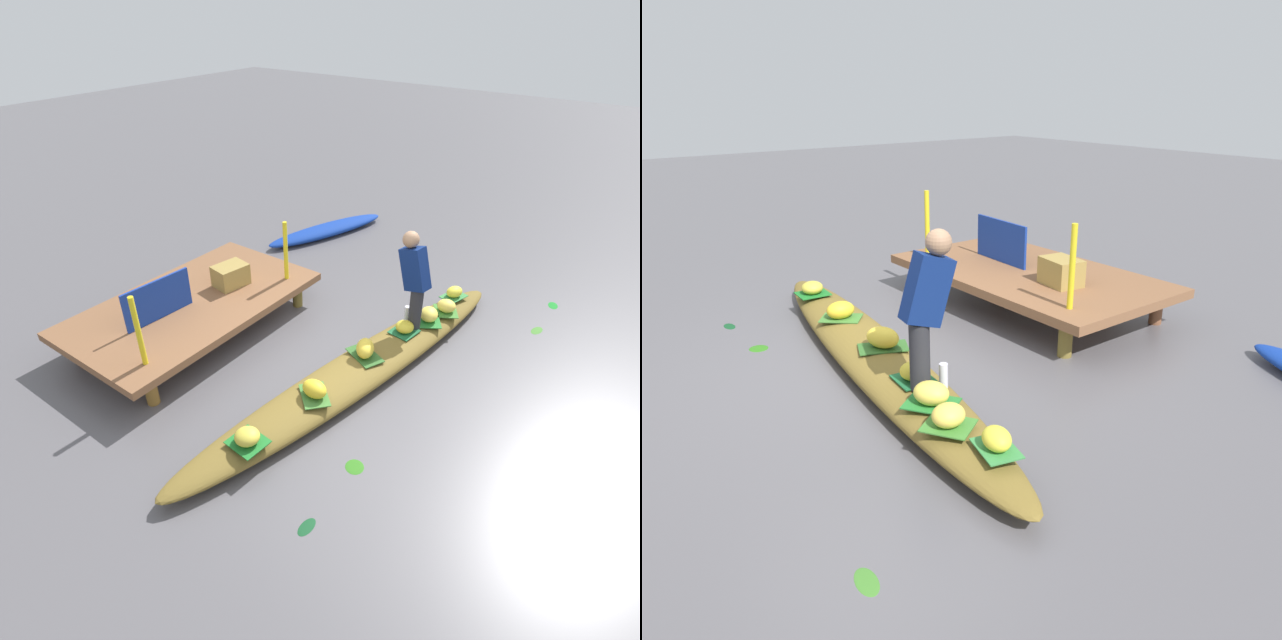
# 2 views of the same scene
# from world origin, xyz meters

# --- Properties ---
(canal_water) EXTENTS (40.00, 40.00, 0.00)m
(canal_water) POSITION_xyz_m (0.00, 0.00, 0.00)
(canal_water) COLOR #575559
(canal_water) RESTS_ON ground
(dock_platform) EXTENTS (3.20, 1.80, 0.44)m
(dock_platform) POSITION_xyz_m (-0.41, 2.33, 0.38)
(dock_platform) COLOR brown
(dock_platform) RESTS_ON ground
(vendor_boat) EXTENTS (5.29, 1.51, 0.26)m
(vendor_boat) POSITION_xyz_m (0.00, 0.00, 0.13)
(vendor_boat) COLOR brown
(vendor_boat) RESTS_ON ground
(leaf_mat_0) EXTENTS (0.44, 0.43, 0.01)m
(leaf_mat_0) POSITION_xyz_m (1.59, -0.33, 0.26)
(leaf_mat_0) COLOR #3E7F2F
(leaf_mat_0) RESTS_ON vendor_boat
(banana_bunch_0) EXTENTS (0.23, 0.25, 0.16)m
(banana_bunch_0) POSITION_xyz_m (1.59, -0.33, 0.34)
(banana_bunch_0) COLOR #F6D250
(banana_bunch_0) RESTS_ON vendor_boat
(leaf_mat_1) EXTENTS (0.48, 0.46, 0.01)m
(leaf_mat_1) POSITION_xyz_m (1.26, -0.24, 0.26)
(leaf_mat_1) COLOR #27792F
(leaf_mat_1) RESTS_ON vendor_boat
(banana_bunch_1) EXTENTS (0.35, 0.33, 0.17)m
(banana_bunch_1) POSITION_xyz_m (1.26, -0.24, 0.35)
(banana_bunch_1) COLOR #F5D750
(banana_bunch_1) RESTS_ON vendor_boat
(leaf_mat_2) EXTENTS (0.42, 0.51, 0.01)m
(leaf_mat_2) POSITION_xyz_m (0.14, 0.02, 0.26)
(leaf_mat_2) COLOR #2E5F25
(leaf_mat_2) RESTS_ON vendor_boat
(banana_bunch_2) EXTENTS (0.37, 0.33, 0.20)m
(banana_bunch_2) POSITION_xyz_m (0.14, 0.02, 0.36)
(banana_bunch_2) COLOR yellow
(banana_bunch_2) RESTS_ON vendor_boat
(leaf_mat_3) EXTENTS (0.47, 0.48, 0.01)m
(leaf_mat_3) POSITION_xyz_m (-0.77, 0.07, 0.26)
(leaf_mat_3) COLOR #3F7930
(leaf_mat_3) RESTS_ON vendor_boat
(banana_bunch_3) EXTENTS (0.24, 0.31, 0.18)m
(banana_bunch_3) POSITION_xyz_m (-0.77, 0.07, 0.35)
(banana_bunch_3) COLOR gold
(banana_bunch_3) RESTS_ON vendor_boat
(leaf_mat_4) EXTENTS (0.35, 0.33, 0.01)m
(leaf_mat_4) POSITION_xyz_m (0.84, -0.12, 0.26)
(leaf_mat_4) COLOR #1B5D32
(leaf_mat_4) RESTS_ON vendor_boat
(banana_bunch_4) EXTENTS (0.30, 0.30, 0.14)m
(banana_bunch_4) POSITION_xyz_m (0.84, -0.12, 0.33)
(banana_bunch_4) COLOR gold
(banana_bunch_4) RESTS_ON vendor_boat
(leaf_mat_5) EXTENTS (0.40, 0.32, 0.01)m
(leaf_mat_5) POSITION_xyz_m (2.01, -0.26, 0.26)
(leaf_mat_5) COLOR #388642
(leaf_mat_5) RESTS_ON vendor_boat
(banana_bunch_5) EXTENTS (0.29, 0.25, 0.15)m
(banana_bunch_5) POSITION_xyz_m (2.01, -0.26, 0.33)
(banana_bunch_5) COLOR yellow
(banana_bunch_5) RESTS_ON vendor_boat
(leaf_mat_6) EXTENTS (0.34, 0.36, 0.01)m
(leaf_mat_6) POSITION_xyz_m (-1.67, 0.18, 0.26)
(leaf_mat_6) COLOR #1C7128
(leaf_mat_6) RESTS_ON vendor_boat
(banana_bunch_6) EXTENTS (0.34, 0.34, 0.15)m
(banana_bunch_6) POSITION_xyz_m (-1.67, 0.18, 0.33)
(banana_bunch_6) COLOR gold
(banana_bunch_6) RESTS_ON vendor_boat
(vendor_person) EXTENTS (0.25, 0.44, 1.25)m
(vendor_person) POSITION_xyz_m (1.01, -0.10, 0.96)
(vendor_person) COLOR #28282D
(vendor_person) RESTS_ON vendor_boat
(water_bottle) EXTENTS (0.07, 0.07, 0.20)m
(water_bottle) POSITION_xyz_m (1.09, -0.01, 0.36)
(water_bottle) COLOR silver
(water_bottle) RESTS_ON vendor_boat
(market_banner) EXTENTS (0.93, 0.09, 0.51)m
(market_banner) POSITION_xyz_m (-0.91, 2.33, 0.70)
(market_banner) COLOR navy
(market_banner) RESTS_ON dock_platform
(railing_post_west) EXTENTS (0.06, 0.06, 0.83)m
(railing_post_west) POSITION_xyz_m (-1.61, 1.73, 0.86)
(railing_post_west) COLOR yellow
(railing_post_west) RESTS_ON dock_platform
(railing_post_east) EXTENTS (0.06, 0.06, 0.83)m
(railing_post_east) POSITION_xyz_m (0.79, 1.73, 0.86)
(railing_post_east) COLOR yellow
(railing_post_east) RESTS_ON dock_platform
(produce_crate) EXTENTS (0.49, 0.39, 0.29)m
(produce_crate) POSITION_xyz_m (0.20, 2.22, 0.59)
(produce_crate) COLOR olive
(produce_crate) RESTS_ON dock_platform
(drifting_plant_1) EXTENTS (0.21, 0.12, 0.01)m
(drifting_plant_1) POSITION_xyz_m (-1.92, -0.71, 0.00)
(drifting_plant_1) COLOR #134723
(drifting_plant_1) RESTS_ON ground
(drifting_plant_2) EXTENTS (0.25, 0.16, 0.01)m
(drifting_plant_2) POSITION_xyz_m (2.26, -1.38, 0.00)
(drifting_plant_2) COLOR #407D2B
(drifting_plant_2) RESTS_ON ground
(drifting_plant_3) EXTENTS (0.26, 0.26, 0.01)m
(drifting_plant_3) POSITION_xyz_m (-1.13, -0.68, 0.00)
(drifting_plant_3) COLOR #2D711A
(drifting_plant_3) RESTS_ON ground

